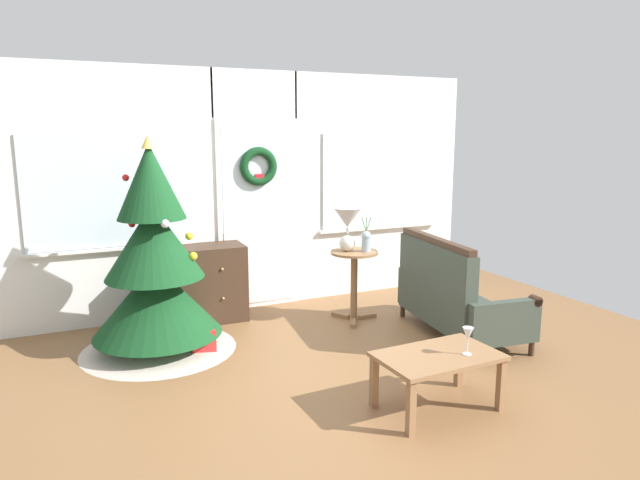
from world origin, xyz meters
The scene contains 11 objects.
ground_plane centered at (0.00, 0.00, 0.00)m, with size 6.76×6.76×0.00m, color brown.
back_wall_with_door centered at (0.00, 2.08, 1.28)m, with size 5.20×0.19×2.55m.
christmas_tree centered at (-1.24, 1.18, 0.70)m, with size 1.36×1.36×1.89m.
dresser_cabinet centered at (-0.72, 1.79, 0.39)m, with size 0.91×0.46×0.78m.
settee_sofa centered at (1.35, 0.37, 0.38)m, with size 0.87×1.50×0.96m.
side_table centered at (0.72, 1.16, 0.51)m, with size 0.50×0.48×0.72m.
table_lamp centered at (0.66, 1.20, 1.01)m, with size 0.28×0.28×0.44m.
flower_vase centered at (0.82, 1.10, 0.84)m, with size 0.11×0.10×0.35m.
coffee_table centered at (0.34, -0.77, 0.34)m, with size 0.86×0.55×0.40m.
wine_glass centered at (0.51, -0.86, 0.54)m, with size 0.08×0.08×0.20m.
gift_box centered at (-0.91, 0.95, 0.11)m, with size 0.21×0.19×0.21m, color red.
Camera 1 is at (-1.98, -3.82, 1.92)m, focal length 32.17 mm.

